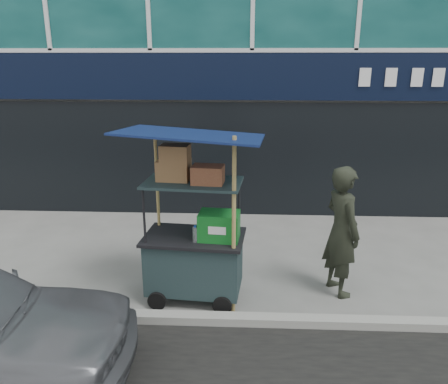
{
  "coord_description": "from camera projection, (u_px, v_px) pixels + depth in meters",
  "views": [
    {
      "loc": [
        -0.13,
        -5.06,
        3.29
      ],
      "look_at": [
        -0.42,
        1.2,
        1.34
      ],
      "focal_mm": 35.0,
      "sensor_mm": 36.0,
      "label": 1
    }
  ],
  "objects": [
    {
      "name": "ground",
      "position": [
        252.0,
        315.0,
        5.8
      ],
      "size": [
        80.0,
        80.0,
        0.0
      ],
      "primitive_type": "plane",
      "color": "slate",
      "rests_on": "ground"
    },
    {
      "name": "curb",
      "position": [
        252.0,
        320.0,
        5.59
      ],
      "size": [
        80.0,
        0.18,
        0.12
      ],
      "primitive_type": "cube",
      "color": "gray",
      "rests_on": "ground"
    },
    {
      "name": "vendor_cart",
      "position": [
        195.0,
        242.0,
        5.98
      ],
      "size": [
        1.91,
        1.43,
        2.44
      ],
      "rotation": [
        0.0,
        0.0,
        -0.09
      ],
      "color": "#1C2F2F",
      "rests_on": "ground"
    },
    {
      "name": "vendor_man",
      "position": [
        342.0,
        231.0,
        6.12
      ],
      "size": [
        0.67,
        0.8,
        1.89
      ],
      "primitive_type": "imported",
      "rotation": [
        0.0,
        0.0,
        1.94
      ],
      "color": "black",
      "rests_on": "ground"
    }
  ]
}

